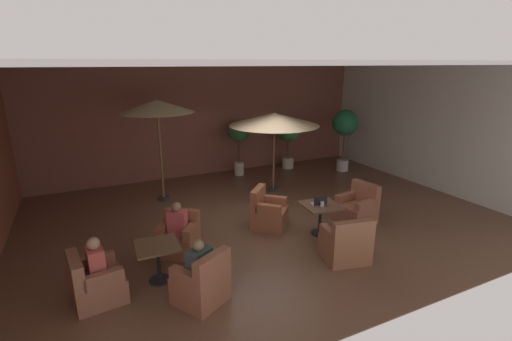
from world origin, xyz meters
The scene contains 22 objects.
ground_plane centered at (0.00, 0.00, -0.01)m, with size 11.25×8.43×0.02m, color brown.
wall_back_brick centered at (0.00, 4.17, 1.82)m, with size 11.25×0.08×3.63m, color brown.
wall_right_plain centered at (5.58, 0.00, 1.82)m, with size 0.08×8.43×3.63m, color silver.
ceiling_slab centered at (0.00, 0.00, 3.66)m, with size 11.25×8.43×0.06m, color silver.
cafe_table_front_left centered at (0.70, -1.39, 0.55)m, with size 0.85×0.85×0.69m.
armchair_front_left_north centered at (1.88, -1.22, 0.33)m, with size 0.86×0.86×0.93m.
armchair_front_left_east centered at (-0.17, -0.57, 0.34)m, with size 1.03×1.03×0.92m.
armchair_front_left_south centered at (0.46, -2.56, 0.33)m, with size 0.93×0.85×0.92m.
cafe_table_front_right centered at (-2.89, -1.69, 0.54)m, with size 0.75×0.75×0.69m.
armchair_front_right_north centered at (-2.40, -2.58, 0.34)m, with size 0.96×0.95×0.91m.
armchair_front_right_east centered at (-2.32, -0.85, 0.31)m, with size 0.99×0.99×0.83m.
armchair_front_right_south centered at (-3.91, -1.82, 0.31)m, with size 0.84×0.82×0.84m.
patio_umbrella_tall_red centered at (1.14, 1.59, 2.12)m, with size 2.57×2.57×2.31m.
patio_umbrella_center_beige centered at (-1.96, 2.26, 2.55)m, with size 1.94×1.94×2.74m.
potted_tree_left_corner centered at (2.77, 3.52, 1.30)m, with size 0.87×0.87×1.84m.
potted_tree_mid_left centered at (4.32, 2.38, 1.57)m, with size 0.88×0.88×2.14m.
potted_tree_mid_right centered at (0.86, 3.50, 1.35)m, with size 0.72×0.72×1.85m.
patron_blue_shirt centered at (-2.42, -2.55, 0.72)m, with size 0.46×0.40×0.62m.
patron_by_window centered at (-2.34, -0.88, 0.72)m, with size 0.42×0.37×0.64m.
patron_with_friend centered at (-3.86, -1.81, 0.71)m, with size 0.28×0.37×0.69m.
iced_drink_cup centered at (0.66, -1.48, 0.74)m, with size 0.08×0.08×0.11m, color white.
open_laptop centered at (0.66, -1.37, 0.74)m, with size 0.35×0.28×0.20m.
Camera 1 is at (-3.83, -7.48, 3.67)m, focal length 25.78 mm.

